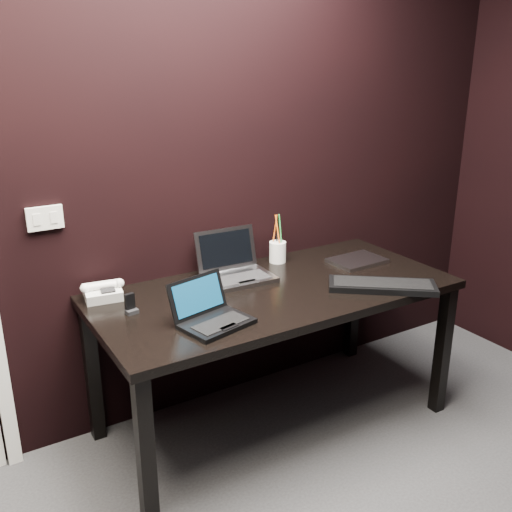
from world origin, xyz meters
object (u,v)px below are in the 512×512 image
mobile_phone (130,306)px  silver_laptop (236,270)px  pen_cup (278,251)px  desk (275,303)px  netbook (211,315)px  closed_laptop (357,261)px  desk_phone (103,292)px  ext_keyboard (382,285)px

mobile_phone → silver_laptop: bearing=12.2°
mobile_phone → pen_cup: bearing=13.8°
mobile_phone → desk: bearing=-7.1°
netbook → closed_laptop: bearing=14.6°
desk_phone → closed_laptop: bearing=-9.4°
desk → desk_phone: 0.79m
closed_laptop → desk_phone: desk_phone is taller
ext_keyboard → pen_cup: bearing=110.8°
desk → silver_laptop: silver_laptop is taller
closed_laptop → mobile_phone: 1.24m
closed_laptop → mobile_phone: size_ratio=3.32×
ext_keyboard → mobile_phone: (-1.10, 0.35, 0.02)m
desk_phone → desk: bearing=-21.8°
pen_cup → closed_laptop: bearing=-32.3°
ext_keyboard → desk_phone: size_ratio=2.50×
desk → mobile_phone: mobile_phone is taller
pen_cup → desk: bearing=-124.9°
netbook → desk_phone: size_ratio=1.63×
desk → ext_keyboard: ext_keyboard is taller
mobile_phone → pen_cup: size_ratio=0.33×
netbook → ext_keyboard: 0.86m
closed_laptop → ext_keyboard: bearing=-112.6°
ext_keyboard → pen_cup: (-0.21, 0.57, 0.05)m
netbook → closed_laptop: (1.00, 0.26, -0.03)m
netbook → silver_laptop: (0.33, 0.39, 0.01)m
mobile_phone → netbook: bearing=-47.3°
closed_laptop → pen_cup: (-0.36, 0.23, 0.05)m
desk → mobile_phone: (-0.68, 0.08, 0.11)m
desk_phone → pen_cup: 0.94m
netbook → silver_laptop: 0.51m
desk → silver_laptop: (-0.10, 0.21, 0.12)m
ext_keyboard → closed_laptop: 0.37m
ext_keyboard → desk: bearing=148.1°
netbook → pen_cup: pen_cup is taller
ext_keyboard → mobile_phone: 1.16m
ext_keyboard → desk_phone: 1.28m
closed_laptop → pen_cup: size_ratio=1.11×
ext_keyboard → pen_cup: 0.61m
pen_cup → netbook: bearing=-142.8°
ext_keyboard → mobile_phone: bearing=162.4°
netbook → pen_cup: bearing=37.2°
silver_laptop → pen_cup: bearing=16.9°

